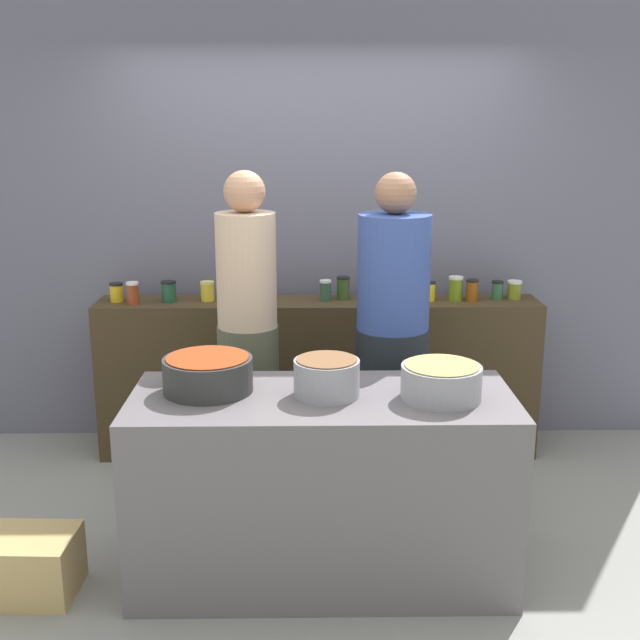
{
  "coord_description": "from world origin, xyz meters",
  "views": [
    {
      "loc": [
        -0.06,
        -3.56,
        2.06
      ],
      "look_at": [
        0.0,
        0.35,
        1.05
      ],
      "focal_mm": 44.11,
      "sensor_mm": 36.0,
      "label": 1
    }
  ],
  "objects_px": {
    "preserve_jar_10": "(497,290)",
    "preserve_jar_11": "(514,290)",
    "preserve_jar_3": "(207,291)",
    "preserve_jar_8": "(456,288)",
    "preserve_jar_4": "(325,290)",
    "cooking_pot_left": "(208,374)",
    "cooking_pot_center": "(327,378)",
    "preserve_jar_1": "(133,293)",
    "preserve_jar_5": "(343,288)",
    "preserve_jar_9": "(472,290)",
    "cook_in_cap": "(392,359)",
    "preserve_jar_2": "(169,291)",
    "preserve_jar_6": "(380,289)",
    "bread_crate": "(26,565)",
    "preserve_jar_7": "(429,291)",
    "preserve_jar_0": "(116,292)",
    "cook_with_tongs": "(248,353)",
    "cooking_pot_right": "(441,382)"
  },
  "relations": [
    {
      "from": "preserve_jar_2",
      "to": "cook_in_cap",
      "type": "distance_m",
      "value": 1.46
    },
    {
      "from": "preserve_jar_10",
      "to": "preserve_jar_11",
      "type": "distance_m",
      "value": 0.11
    },
    {
      "from": "preserve_jar_1",
      "to": "preserve_jar_4",
      "type": "height_order",
      "value": "preserve_jar_1"
    },
    {
      "from": "preserve_jar_3",
      "to": "preserve_jar_8",
      "type": "distance_m",
      "value": 1.51
    },
    {
      "from": "cooking_pot_left",
      "to": "bread_crate",
      "type": "xyz_separation_m",
      "value": [
        -0.81,
        -0.22,
        -0.81
      ]
    },
    {
      "from": "cooking_pot_center",
      "to": "preserve_jar_9",
      "type": "bearing_deg",
      "value": 56.5
    },
    {
      "from": "preserve_jar_4",
      "to": "preserve_jar_8",
      "type": "distance_m",
      "value": 0.79
    },
    {
      "from": "preserve_jar_5",
      "to": "preserve_jar_7",
      "type": "xyz_separation_m",
      "value": [
        0.52,
        -0.05,
        -0.01
      ]
    },
    {
      "from": "preserve_jar_11",
      "to": "cooking_pot_left",
      "type": "xyz_separation_m",
      "value": [
        -1.72,
        -1.37,
        -0.08
      ]
    },
    {
      "from": "preserve_jar_11",
      "to": "preserve_jar_8",
      "type": "bearing_deg",
      "value": -174.05
    },
    {
      "from": "preserve_jar_0",
      "to": "preserve_jar_8",
      "type": "distance_m",
      "value": 2.06
    },
    {
      "from": "preserve_jar_10",
      "to": "cook_with_tongs",
      "type": "height_order",
      "value": "cook_with_tongs"
    },
    {
      "from": "cooking_pot_left",
      "to": "bread_crate",
      "type": "bearing_deg",
      "value": -165.02
    },
    {
      "from": "preserve_jar_4",
      "to": "preserve_jar_11",
      "type": "relative_size",
      "value": 1.13
    },
    {
      "from": "cooking_pot_right",
      "to": "bread_crate",
      "type": "height_order",
      "value": "cooking_pot_right"
    },
    {
      "from": "preserve_jar_6",
      "to": "cooking_pot_center",
      "type": "xyz_separation_m",
      "value": [
        -0.36,
        -1.45,
        -0.08
      ]
    },
    {
      "from": "preserve_jar_7",
      "to": "cooking_pot_left",
      "type": "bearing_deg",
      "value": -131.74
    },
    {
      "from": "preserve_jar_9",
      "to": "cook_in_cap",
      "type": "distance_m",
      "value": 0.89
    },
    {
      "from": "preserve_jar_7",
      "to": "cooking_pot_left",
      "type": "xyz_separation_m",
      "value": [
        -1.18,
        -1.33,
        -0.08
      ]
    },
    {
      "from": "preserve_jar_6",
      "to": "preserve_jar_9",
      "type": "xyz_separation_m",
      "value": [
        0.55,
        -0.07,
        0.01
      ]
    },
    {
      "from": "preserve_jar_4",
      "to": "preserve_jar_7",
      "type": "height_order",
      "value": "preserve_jar_4"
    },
    {
      "from": "preserve_jar_3",
      "to": "preserve_jar_10",
      "type": "bearing_deg",
      "value": 0.46
    },
    {
      "from": "preserve_jar_0",
      "to": "preserve_jar_7",
      "type": "bearing_deg",
      "value": -0.25
    },
    {
      "from": "preserve_jar_4",
      "to": "preserve_jar_7",
      "type": "distance_m",
      "value": 0.63
    },
    {
      "from": "preserve_jar_0",
      "to": "preserve_jar_7",
      "type": "relative_size",
      "value": 0.97
    },
    {
      "from": "preserve_jar_1",
      "to": "preserve_jar_10",
      "type": "height_order",
      "value": "preserve_jar_1"
    },
    {
      "from": "preserve_jar_4",
      "to": "cooking_pot_left",
      "type": "relative_size",
      "value": 0.32
    },
    {
      "from": "preserve_jar_1",
      "to": "preserve_jar_11",
      "type": "relative_size",
      "value": 1.18
    },
    {
      "from": "preserve_jar_5",
      "to": "cooking_pot_center",
      "type": "relative_size",
      "value": 0.48
    },
    {
      "from": "preserve_jar_7",
      "to": "preserve_jar_10",
      "type": "bearing_deg",
      "value": 4.67
    },
    {
      "from": "cooking_pot_left",
      "to": "bread_crate",
      "type": "distance_m",
      "value": 1.17
    },
    {
      "from": "preserve_jar_3",
      "to": "bread_crate",
      "type": "distance_m",
      "value": 1.92
    },
    {
      "from": "cook_in_cap",
      "to": "preserve_jar_8",
      "type": "bearing_deg",
      "value": 55.89
    },
    {
      "from": "preserve_jar_3",
      "to": "cooking_pot_left",
      "type": "xyz_separation_m",
      "value": [
        0.17,
        -1.35,
        -0.08
      ]
    },
    {
      "from": "cooking_pot_center",
      "to": "cook_in_cap",
      "type": "distance_m",
      "value": 0.83
    },
    {
      "from": "preserve_jar_0",
      "to": "bread_crate",
      "type": "relative_size",
      "value": 0.26
    },
    {
      "from": "preserve_jar_9",
      "to": "cooking_pot_left",
      "type": "relative_size",
      "value": 0.33
    },
    {
      "from": "preserve_jar_3",
      "to": "cook_in_cap",
      "type": "height_order",
      "value": "cook_in_cap"
    },
    {
      "from": "preserve_jar_11",
      "to": "cooking_pot_center",
      "type": "height_order",
      "value": "preserve_jar_11"
    },
    {
      "from": "preserve_jar_1",
      "to": "preserve_jar_3",
      "type": "relative_size",
      "value": 1.12
    },
    {
      "from": "preserve_jar_8",
      "to": "cook_in_cap",
      "type": "height_order",
      "value": "cook_in_cap"
    },
    {
      "from": "preserve_jar_9",
      "to": "cooking_pot_center",
      "type": "distance_m",
      "value": 1.66
    },
    {
      "from": "preserve_jar_5",
      "to": "bread_crate",
      "type": "height_order",
      "value": "preserve_jar_5"
    },
    {
      "from": "preserve_jar_8",
      "to": "cook_with_tongs",
      "type": "xyz_separation_m",
      "value": [
        -1.22,
        -0.62,
        -0.22
      ]
    },
    {
      "from": "preserve_jar_11",
      "to": "bread_crate",
      "type": "xyz_separation_m",
      "value": [
        -2.53,
        -1.59,
        -0.89
      ]
    },
    {
      "from": "preserve_jar_2",
      "to": "cooking_pot_left",
      "type": "bearing_deg",
      "value": -73.29
    },
    {
      "from": "cooking_pot_center",
      "to": "bread_crate",
      "type": "relative_size",
      "value": 0.65
    },
    {
      "from": "preserve_jar_4",
      "to": "preserve_jar_11",
      "type": "distance_m",
      "value": 1.16
    },
    {
      "from": "preserve_jar_5",
      "to": "preserve_jar_8",
      "type": "relative_size",
      "value": 0.94
    },
    {
      "from": "preserve_jar_0",
      "to": "preserve_jar_10",
      "type": "relative_size",
      "value": 1.0
    }
  ]
}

